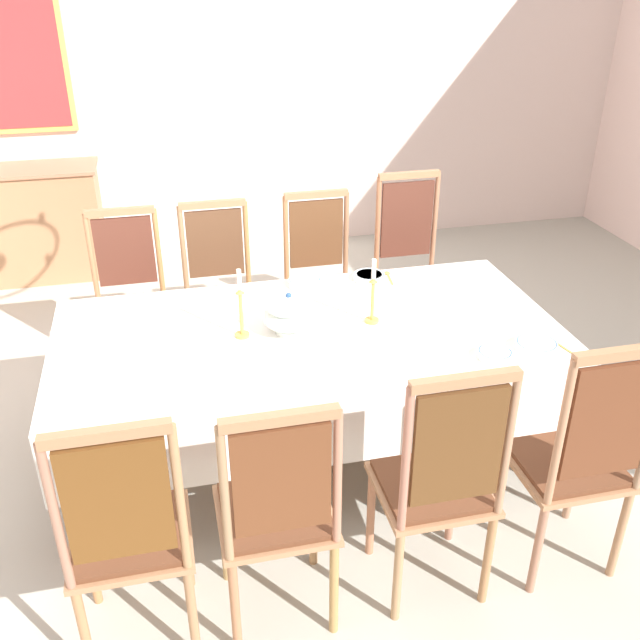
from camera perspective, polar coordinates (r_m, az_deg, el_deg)
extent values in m
cube|color=#B3B2A4|center=(3.86, -0.75, -11.14)|extent=(7.03, 6.16, 0.04)
cube|color=silver|center=(6.13, -7.65, 20.41)|extent=(7.03, 0.08, 3.27)
cylinder|color=#A56B4D|center=(3.24, -19.01, -13.14)|extent=(0.07, 0.07, 0.72)
cylinder|color=#AD744D|center=(3.65, 18.36, -7.84)|extent=(0.07, 0.07, 0.72)
cylinder|color=#A66F56|center=(4.04, -18.12, -4.10)|extent=(0.07, 0.07, 0.72)
cylinder|color=#AD7355|center=(4.38, 12.05, -0.66)|extent=(0.07, 0.07, 0.72)
cube|color=#A37452|center=(3.48, -0.94, -1.80)|extent=(2.31, 1.07, 0.08)
cube|color=#A4744F|center=(3.46, -0.94, -1.01)|extent=(2.43, 1.19, 0.03)
cube|color=white|center=(3.45, -0.94, -0.76)|extent=(2.45, 1.21, 0.00)
cube|color=white|center=(3.06, 1.51, -8.97)|extent=(2.45, 0.00, 0.36)
cube|color=white|center=(4.05, -2.73, 0.90)|extent=(2.45, 0.00, 0.36)
cube|color=white|center=(3.53, -20.67, -5.47)|extent=(0.00, 1.21, 0.36)
cube|color=white|center=(3.94, 16.59, -1.11)|extent=(0.00, 1.21, 0.36)
cylinder|color=#AD7445|center=(3.13, -18.05, -17.92)|extent=(0.04, 0.04, 0.47)
cylinder|color=#9C7648|center=(3.10, -10.75, -17.30)|extent=(0.04, 0.04, 0.47)
cylinder|color=#A57249|center=(2.88, -18.43, -22.98)|extent=(0.04, 0.04, 0.47)
cylinder|color=#9F714B|center=(2.85, -10.25, -22.36)|extent=(0.04, 0.04, 0.47)
cube|color=#A4744F|center=(2.80, -14.99, -16.67)|extent=(0.44, 0.42, 0.03)
cube|color=brown|center=(2.79, -15.06, -16.31)|extent=(0.40, 0.38, 0.02)
cylinder|color=#9E6D56|center=(2.48, -20.54, -14.81)|extent=(0.03, 0.03, 0.60)
cylinder|color=#A77950|center=(2.44, -11.23, -14.03)|extent=(0.03, 0.03, 0.60)
cube|color=brown|center=(2.43, -16.01, -13.94)|extent=(0.34, 0.02, 0.46)
cube|color=#A4744F|center=(2.27, -16.90, -8.79)|extent=(0.40, 0.04, 0.04)
cylinder|color=#AB7649|center=(4.30, -12.05, -3.15)|extent=(0.04, 0.04, 0.47)
cylinder|color=#9E6D4A|center=(4.32, -17.08, -3.68)|extent=(0.04, 0.04, 0.47)
cylinder|color=#A47649|center=(4.62, -12.25, -0.91)|extent=(0.04, 0.04, 0.47)
cylinder|color=#AA7C57|center=(4.63, -16.93, -1.40)|extent=(0.04, 0.04, 0.47)
cube|color=#A4744F|center=(4.35, -14.96, 0.57)|extent=(0.44, 0.42, 0.03)
cube|color=brown|center=(4.34, -15.00, 0.86)|extent=(0.40, 0.38, 0.02)
cylinder|color=#AB7946|center=(4.40, -12.89, 5.31)|extent=(0.03, 0.03, 0.55)
cylinder|color=#A97850|center=(4.42, -17.94, 4.74)|extent=(0.03, 0.03, 0.55)
cube|color=brown|center=(4.39, -15.46, 5.36)|extent=(0.34, 0.02, 0.42)
cube|color=#A4744F|center=(4.31, -15.88, 8.42)|extent=(0.40, 0.04, 0.04)
cylinder|color=#9D7946|center=(3.10, -7.74, -16.97)|extent=(0.04, 0.04, 0.47)
cylinder|color=#9C6F46|center=(3.13, -0.55, -15.99)|extent=(0.04, 0.04, 0.47)
cylinder|color=#A46A47|center=(2.85, -6.87, -21.98)|extent=(0.04, 0.04, 0.47)
cylinder|color=#A47D46|center=(2.89, 1.13, -20.80)|extent=(0.04, 0.04, 0.47)
cube|color=#A4744F|center=(2.81, -3.65, -15.41)|extent=(0.44, 0.42, 0.03)
cube|color=brown|center=(2.79, -3.67, -15.05)|extent=(0.40, 0.38, 0.02)
cylinder|color=#9B7754|center=(2.46, -7.69, -13.92)|extent=(0.03, 0.03, 0.57)
cylinder|color=#AE7157|center=(2.50, 1.42, -12.67)|extent=(0.03, 0.03, 0.57)
cube|color=brown|center=(2.45, -3.09, -12.83)|extent=(0.34, 0.02, 0.43)
cube|color=#A4744F|center=(2.29, -3.26, -7.95)|extent=(0.40, 0.04, 0.04)
cylinder|color=#9E6E48|center=(4.33, -4.96, -2.37)|extent=(0.04, 0.04, 0.47)
cylinder|color=#A36B48|center=(4.30, -9.97, -2.93)|extent=(0.04, 0.04, 0.47)
cylinder|color=#9C724A|center=(4.64, -5.65, -0.19)|extent=(0.04, 0.04, 0.47)
cylinder|color=#9A7B4A|center=(4.62, -10.31, -0.70)|extent=(0.04, 0.04, 0.47)
cube|color=#A4744F|center=(4.35, -7.93, 1.33)|extent=(0.44, 0.42, 0.03)
cube|color=brown|center=(4.34, -7.95, 1.62)|extent=(0.40, 0.38, 0.02)
cylinder|color=#AA7A46|center=(4.42, -5.92, 6.04)|extent=(0.03, 0.03, 0.56)
cylinder|color=#9D7652|center=(4.40, -10.98, 5.53)|extent=(0.03, 0.03, 0.56)
cube|color=brown|center=(4.40, -8.47, 6.13)|extent=(0.34, 0.02, 0.42)
cube|color=#A4744F|center=(4.31, -8.70, 9.23)|extent=(0.40, 0.04, 0.04)
cylinder|color=#AB6C4D|center=(3.18, 4.13, -15.22)|extent=(0.04, 0.04, 0.47)
cylinder|color=#A76E57|center=(3.29, 10.65, -13.97)|extent=(0.04, 0.04, 0.47)
cylinder|color=#A47B53|center=(2.95, 6.29, -19.83)|extent=(0.04, 0.04, 0.47)
cylinder|color=#A16F46|center=(3.07, 13.38, -18.23)|extent=(0.04, 0.04, 0.47)
cube|color=#A4744F|center=(2.95, 8.97, -13.31)|extent=(0.44, 0.42, 0.03)
cube|color=brown|center=(2.93, 9.01, -12.95)|extent=(0.40, 0.38, 0.02)
cylinder|color=#AA6E58|center=(2.55, 6.93, -11.31)|extent=(0.03, 0.03, 0.62)
cylinder|color=#A67757|center=(2.69, 14.90, -9.81)|extent=(0.03, 0.03, 0.62)
cube|color=#58361A|center=(2.59, 11.09, -10.02)|extent=(0.34, 0.02, 0.47)
cube|color=#A4744F|center=(2.43, 11.69, -4.78)|extent=(0.40, 0.04, 0.04)
cylinder|color=#A46F4B|center=(4.45, 3.17, -1.43)|extent=(0.04, 0.04, 0.47)
cylinder|color=#A17357|center=(4.37, -1.63, -1.99)|extent=(0.04, 0.04, 0.47)
cylinder|color=#9D7355|center=(4.75, 1.97, 0.64)|extent=(0.04, 0.04, 0.47)
cylinder|color=#AE7B4A|center=(4.68, -2.53, 0.15)|extent=(0.04, 0.04, 0.47)
cube|color=#A4744F|center=(4.44, 0.26, 2.18)|extent=(0.44, 0.42, 0.03)
cube|color=brown|center=(4.43, 0.26, 2.47)|extent=(0.40, 0.38, 0.02)
cylinder|color=#9C6C4B|center=(4.54, 2.11, 6.84)|extent=(0.03, 0.03, 0.57)
cylinder|color=#AD7248|center=(4.46, -2.76, 6.42)|extent=(0.03, 0.03, 0.57)
cube|color=brown|center=(4.48, -0.31, 6.98)|extent=(0.34, 0.02, 0.43)
cube|color=#A4744F|center=(4.40, -0.31, 10.11)|extent=(0.40, 0.04, 0.04)
cylinder|color=#AC6E52|center=(3.38, 14.17, -13.21)|extent=(0.04, 0.04, 0.47)
cylinder|color=#9D7257|center=(3.54, 19.79, -11.90)|extent=(0.04, 0.04, 0.47)
cylinder|color=#A06D54|center=(3.15, 17.14, -17.26)|extent=(0.04, 0.04, 0.47)
cylinder|color=#A97954|center=(3.33, 23.05, -15.57)|extent=(0.04, 0.04, 0.47)
cube|color=#A4744F|center=(3.19, 19.23, -11.11)|extent=(0.44, 0.42, 0.03)
cube|color=brown|center=(3.17, 19.30, -10.77)|extent=(0.40, 0.38, 0.02)
cylinder|color=#AE7A58|center=(2.77, 18.82, -8.80)|extent=(0.03, 0.03, 0.65)
cube|color=brown|center=(2.86, 22.30, -7.54)|extent=(0.34, 0.02, 0.49)
cube|color=#A4744F|center=(2.71, 23.39, -2.48)|extent=(0.40, 0.04, 0.04)
cylinder|color=#A27450|center=(4.63, 10.31, -0.58)|extent=(0.04, 0.04, 0.47)
cylinder|color=#A36C4B|center=(4.51, 5.85, -1.11)|extent=(0.04, 0.04, 0.47)
cylinder|color=#AC7152|center=(4.93, 8.72, 1.36)|extent=(0.04, 0.04, 0.47)
cylinder|color=#A8744D|center=(4.81, 4.50, 0.91)|extent=(0.04, 0.04, 0.47)
cube|color=#A4744F|center=(4.61, 7.53, 2.90)|extent=(0.44, 0.42, 0.03)
cube|color=brown|center=(4.60, 7.55, 3.18)|extent=(0.40, 0.38, 0.02)
cylinder|color=#A57051|center=(4.71, 9.24, 7.81)|extent=(0.03, 0.03, 0.65)
cylinder|color=#A76A48|center=(4.58, 4.67, 7.50)|extent=(0.03, 0.03, 0.65)
cube|color=#572E22|center=(4.63, 7.01, 8.04)|extent=(0.34, 0.02, 0.50)
cube|color=#A4744F|center=(4.54, 7.22, 11.53)|extent=(0.40, 0.04, 0.04)
cylinder|color=white|center=(3.43, -2.49, -0.76)|extent=(0.14, 0.14, 0.02)
ellipsoid|color=white|center=(3.40, -2.52, 0.23)|extent=(0.25, 0.25, 0.11)
ellipsoid|color=white|center=(3.37, -2.54, 1.24)|extent=(0.23, 0.23, 0.09)
sphere|color=#2C528E|center=(3.34, -2.56, 1.99)|extent=(0.03, 0.03, 0.03)
cylinder|color=gold|center=(3.40, -6.28, -1.21)|extent=(0.07, 0.07, 0.02)
cylinder|color=gold|center=(3.34, -6.38, 0.54)|extent=(0.02, 0.02, 0.22)
cone|color=gold|center=(3.29, -6.49, 2.32)|extent=(0.04, 0.04, 0.02)
cylinder|color=silver|center=(3.27, -6.54, 3.27)|extent=(0.02, 0.02, 0.10)
cylinder|color=gold|center=(3.52, 4.21, -0.04)|extent=(0.07, 0.07, 0.02)
cylinder|color=gold|center=(3.47, 4.27, 1.58)|extent=(0.02, 0.02, 0.21)
cone|color=gold|center=(3.42, 4.33, 3.21)|extent=(0.04, 0.04, 0.02)
cylinder|color=silver|center=(3.40, 4.37, 4.13)|extent=(0.02, 0.02, 0.10)
cylinder|color=white|center=(3.97, 3.99, 3.51)|extent=(0.17, 0.17, 0.03)
cylinder|color=white|center=(3.97, 3.99, 3.57)|extent=(0.14, 0.14, 0.02)
torus|color=#2C528E|center=(3.97, 3.99, 3.69)|extent=(0.17, 0.17, 0.01)
cylinder|color=white|center=(3.42, 17.05, -1.99)|extent=(0.19, 0.19, 0.04)
cylinder|color=white|center=(3.42, 17.06, -1.91)|extent=(0.16, 0.16, 0.03)
torus|color=#2C528E|center=(3.41, 17.08, -1.76)|extent=(0.18, 0.18, 0.01)
cylinder|color=white|center=(3.88, -1.25, 3.03)|extent=(0.18, 0.18, 0.04)
cylinder|color=white|center=(3.88, -1.25, 3.11)|extent=(0.15, 0.15, 0.03)
torus|color=#2C528E|center=(3.88, -1.25, 3.26)|extent=(0.17, 0.17, 0.01)
cylinder|color=white|center=(3.30, 13.92, -2.72)|extent=(0.16, 0.16, 0.04)
cylinder|color=white|center=(3.29, 13.93, -2.64)|extent=(0.13, 0.13, 0.02)
torus|color=#2C528E|center=(3.29, 13.94, -2.50)|extent=(0.15, 0.15, 0.01)
cube|color=gold|center=(3.98, 5.69, 3.28)|extent=(0.03, 0.14, 0.00)
ellipsoid|color=gold|center=(4.05, 5.45, 3.80)|extent=(0.03, 0.05, 0.01)
cube|color=gold|center=(3.47, 19.19, -2.20)|extent=(0.04, 0.14, 0.00)
ellipsoid|color=gold|center=(3.52, 18.29, -1.56)|extent=(0.03, 0.05, 0.01)
cube|color=#A4744F|center=(6.17, -23.67, 6.89)|extent=(1.40, 0.44, 0.88)
cube|color=#AD7558|center=(6.32, -20.27, 8.00)|extent=(0.59, 0.01, 0.70)
cube|color=#D1B251|center=(6.11, -23.79, 19.14)|extent=(0.82, 0.04, 1.19)
cube|color=maroon|center=(6.09, -23.82, 19.11)|extent=(0.74, 0.01, 1.11)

